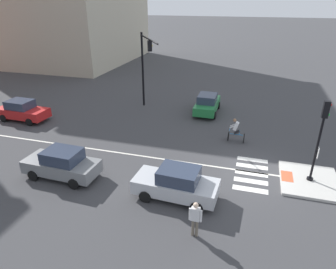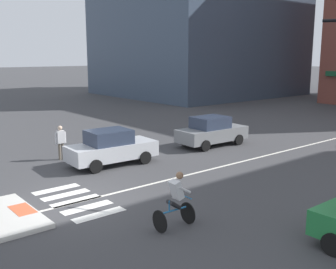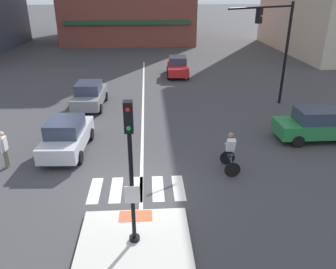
{
  "view_description": "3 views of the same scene",
  "coord_description": "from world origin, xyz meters",
  "px_view_note": "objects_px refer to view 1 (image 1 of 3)",
  "views": [
    {
      "loc": [
        -15.15,
        0.47,
        9.05
      ],
      "look_at": [
        1.0,
        5.22,
        1.3
      ],
      "focal_mm": 32.04,
      "sensor_mm": 36.0,
      "label": 1
    },
    {
      "loc": [
        12.52,
        -6.07,
        5.03
      ],
      "look_at": [
        -0.25,
        4.38,
        1.78
      ],
      "focal_mm": 43.76,
      "sensor_mm": 36.0,
      "label": 2
    },
    {
      "loc": [
        0.52,
        -11.03,
        7.17
      ],
      "look_at": [
        1.36,
        2.62,
        1.13
      ],
      "focal_mm": 35.81,
      "sensor_mm": 36.0,
      "label": 3
    }
  ],
  "objects_px": {
    "signal_pole": "(320,135)",
    "car_silver_westbound_near": "(176,184)",
    "car_green_cross_right": "(207,104)",
    "car_grey_westbound_far": "(62,164)",
    "pedestrian_at_curb_left": "(195,217)",
    "car_red_eastbound_distant": "(22,110)",
    "traffic_light_mast": "(145,61)",
    "cyclist": "(236,130)"
  },
  "relations": [
    {
      "from": "signal_pole",
      "to": "car_silver_westbound_near",
      "type": "distance_m",
      "value": 7.58
    },
    {
      "from": "car_green_cross_right",
      "to": "car_silver_westbound_near",
      "type": "xyz_separation_m",
      "value": [
        -12.28,
        -0.57,
        0.0
      ]
    },
    {
      "from": "car_grey_westbound_far",
      "to": "pedestrian_at_curb_left",
      "type": "xyz_separation_m",
      "value": [
        -2.39,
        -7.86,
        0.17
      ]
    },
    {
      "from": "signal_pole",
      "to": "car_red_eastbound_distant",
      "type": "relative_size",
      "value": 1.06
    },
    {
      "from": "signal_pole",
      "to": "car_grey_westbound_far",
      "type": "bearing_deg",
      "value": 104.06
    },
    {
      "from": "car_grey_westbound_far",
      "to": "car_silver_westbound_near",
      "type": "height_order",
      "value": "same"
    },
    {
      "from": "signal_pole",
      "to": "car_grey_westbound_far",
      "type": "height_order",
      "value": "signal_pole"
    },
    {
      "from": "signal_pole",
      "to": "traffic_light_mast",
      "type": "xyz_separation_m",
      "value": [
        8.4,
        12.38,
        1.44
      ]
    },
    {
      "from": "car_red_eastbound_distant",
      "to": "car_green_cross_right",
      "type": "relative_size",
      "value": 1.01
    },
    {
      "from": "cyclist",
      "to": "car_silver_westbound_near",
      "type": "bearing_deg",
      "value": 162.83
    },
    {
      "from": "car_red_eastbound_distant",
      "to": "cyclist",
      "type": "bearing_deg",
      "value": -87.41
    },
    {
      "from": "traffic_light_mast",
      "to": "car_green_cross_right",
      "type": "distance_m",
      "value": 6.33
    },
    {
      "from": "signal_pole",
      "to": "car_green_cross_right",
      "type": "relative_size",
      "value": 1.07
    },
    {
      "from": "signal_pole",
      "to": "pedestrian_at_curb_left",
      "type": "height_order",
      "value": "signal_pole"
    },
    {
      "from": "traffic_light_mast",
      "to": "cyclist",
      "type": "relative_size",
      "value": 3.8
    },
    {
      "from": "traffic_light_mast",
      "to": "car_red_eastbound_distant",
      "type": "distance_m",
      "value": 10.64
    },
    {
      "from": "traffic_light_mast",
      "to": "car_silver_westbound_near",
      "type": "distance_m",
      "value": 13.55
    },
    {
      "from": "car_silver_westbound_near",
      "to": "pedestrian_at_curb_left",
      "type": "bearing_deg",
      "value": -148.8
    },
    {
      "from": "signal_pole",
      "to": "car_green_cross_right",
      "type": "xyz_separation_m",
      "value": [
        8.96,
        7.09,
        -1.99
      ]
    },
    {
      "from": "car_red_eastbound_distant",
      "to": "car_grey_westbound_far",
      "type": "relative_size",
      "value": 1.0
    },
    {
      "from": "car_red_eastbound_distant",
      "to": "car_silver_westbound_near",
      "type": "relative_size",
      "value": 1.0
    },
    {
      "from": "car_grey_westbound_far",
      "to": "pedestrian_at_curb_left",
      "type": "bearing_deg",
      "value": -106.95
    },
    {
      "from": "car_grey_westbound_far",
      "to": "car_silver_westbound_near",
      "type": "bearing_deg",
      "value": -90.7
    },
    {
      "from": "signal_pole",
      "to": "cyclist",
      "type": "height_order",
      "value": "signal_pole"
    },
    {
      "from": "car_red_eastbound_distant",
      "to": "pedestrian_at_curb_left",
      "type": "xyz_separation_m",
      "value": [
        -8.78,
        -15.86,
        0.17
      ]
    },
    {
      "from": "car_green_cross_right",
      "to": "pedestrian_at_curb_left",
      "type": "bearing_deg",
      "value": -172.29
    },
    {
      "from": "car_silver_westbound_near",
      "to": "pedestrian_at_curb_left",
      "type": "xyz_separation_m",
      "value": [
        -2.32,
        -1.4,
        0.17
      ]
    },
    {
      "from": "cyclist",
      "to": "pedestrian_at_curb_left",
      "type": "height_order",
      "value": "cyclist"
    },
    {
      "from": "cyclist",
      "to": "pedestrian_at_curb_left",
      "type": "relative_size",
      "value": 1.01
    },
    {
      "from": "car_red_eastbound_distant",
      "to": "car_silver_westbound_near",
      "type": "height_order",
      "value": "same"
    },
    {
      "from": "car_green_cross_right",
      "to": "car_silver_westbound_near",
      "type": "height_order",
      "value": "same"
    },
    {
      "from": "car_red_eastbound_distant",
      "to": "traffic_light_mast",
      "type": "bearing_deg",
      "value": -58.52
    },
    {
      "from": "cyclist",
      "to": "signal_pole",
      "type": "bearing_deg",
      "value": -132.27
    },
    {
      "from": "traffic_light_mast",
      "to": "car_grey_westbound_far",
      "type": "relative_size",
      "value": 1.54
    },
    {
      "from": "car_green_cross_right",
      "to": "car_silver_westbound_near",
      "type": "distance_m",
      "value": 12.3
    },
    {
      "from": "traffic_light_mast",
      "to": "car_green_cross_right",
      "type": "bearing_deg",
      "value": -83.97
    },
    {
      "from": "traffic_light_mast",
      "to": "car_green_cross_right",
      "type": "xyz_separation_m",
      "value": [
        0.56,
        -5.29,
        -3.43
      ]
    },
    {
      "from": "car_red_eastbound_distant",
      "to": "car_grey_westbound_far",
      "type": "distance_m",
      "value": 10.24
    },
    {
      "from": "car_red_eastbound_distant",
      "to": "pedestrian_at_curb_left",
      "type": "distance_m",
      "value": 18.13
    },
    {
      "from": "car_green_cross_right",
      "to": "cyclist",
      "type": "relative_size",
      "value": 2.45
    },
    {
      "from": "car_green_cross_right",
      "to": "car_grey_westbound_far",
      "type": "xyz_separation_m",
      "value": [
        -12.21,
        5.88,
        0.0
      ]
    },
    {
      "from": "signal_pole",
      "to": "car_red_eastbound_distant",
      "type": "distance_m",
      "value": 21.29
    }
  ]
}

